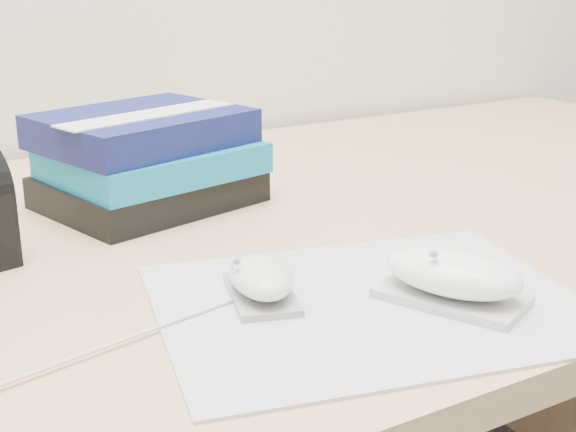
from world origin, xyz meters
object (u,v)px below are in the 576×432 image
mouse_front (453,277)px  book_stack (148,160)px  desk (277,371)px  mouse_rear (261,278)px

mouse_front → book_stack: bearing=105.9°
desk → book_stack: (-0.14, 0.04, 0.29)m
mouse_front → desk: bearing=84.7°
desk → mouse_front: 0.43m
desk → mouse_rear: (-0.16, -0.26, 0.25)m
desk → book_stack: bearing=163.2°
desk → mouse_front: mouse_front is taller
desk → book_stack: book_stack is taller
mouse_rear → mouse_front: bearing=-33.5°
desk → book_stack: size_ratio=6.27×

